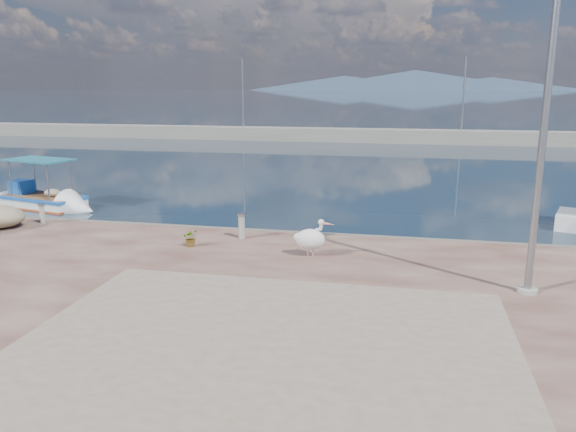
{
  "coord_description": "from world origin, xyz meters",
  "views": [
    {
      "loc": [
        3.33,
        -11.99,
        5.06
      ],
      "look_at": [
        0.0,
        3.8,
        1.3
      ],
      "focal_mm": 35.0,
      "sensor_mm": 36.0,
      "label": 1
    }
  ],
  "objects_px": {
    "boat_left": "(42,203)",
    "bollard_near": "(242,225)",
    "lamp_post": "(542,146)",
    "pelican": "(311,239)"
  },
  "relations": [
    {
      "from": "bollard_near",
      "to": "lamp_post",
      "type": "bearing_deg",
      "value": -22.03
    },
    {
      "from": "boat_left",
      "to": "bollard_near",
      "type": "relative_size",
      "value": 6.71
    },
    {
      "from": "pelican",
      "to": "boat_left",
      "type": "bearing_deg",
      "value": 154.4
    },
    {
      "from": "pelican",
      "to": "lamp_post",
      "type": "distance_m",
      "value": 6.19
    },
    {
      "from": "lamp_post",
      "to": "bollard_near",
      "type": "height_order",
      "value": "lamp_post"
    },
    {
      "from": "boat_left",
      "to": "lamp_post",
      "type": "height_order",
      "value": "lamp_post"
    },
    {
      "from": "pelican",
      "to": "bollard_near",
      "type": "bearing_deg",
      "value": 150.35
    },
    {
      "from": "boat_left",
      "to": "pelican",
      "type": "relative_size",
      "value": 4.88
    },
    {
      "from": "pelican",
      "to": "lamp_post",
      "type": "bearing_deg",
      "value": -17.37
    },
    {
      "from": "pelican",
      "to": "lamp_post",
      "type": "relative_size",
      "value": 0.15
    }
  ]
}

